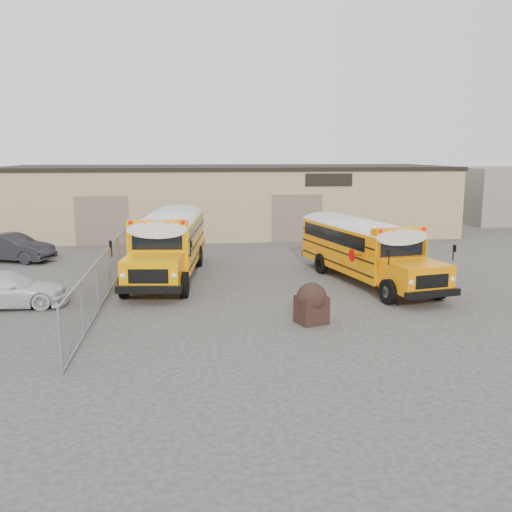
{
  "coord_description": "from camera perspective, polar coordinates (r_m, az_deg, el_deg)",
  "views": [
    {
      "loc": [
        -2.66,
        -20.21,
        5.59
      ],
      "look_at": [
        -0.14,
        1.56,
        1.6
      ],
      "focal_mm": 40.0,
      "sensor_mm": 36.0,
      "label": 1
    }
  ],
  "objects": [
    {
      "name": "chainlink_fence",
      "position": [
        23.91,
        -14.49,
        -1.32
      ],
      "size": [
        0.07,
        18.07,
        1.81
      ],
      "color": "#93969B",
      "rests_on": "ground"
    },
    {
      "name": "school_bus_right",
      "position": [
        30.42,
        5.48,
        2.7
      ],
      "size": [
        4.17,
        9.62,
        2.74
      ],
      "color": "orange",
      "rests_on": "ground"
    },
    {
      "name": "car_white",
      "position": [
        22.82,
        -23.86,
        -3.07
      ],
      "size": [
        4.59,
        2.02,
        1.31
      ],
      "primitive_type": "imported",
      "rotation": [
        0.0,
        0.0,
        1.61
      ],
      "color": "silver",
      "rests_on": "ground"
    },
    {
      "name": "school_bus_left",
      "position": [
        32.37,
        -7.2,
        3.34
      ],
      "size": [
        3.52,
        10.26,
        2.94
      ],
      "color": "#FFA100",
      "rests_on": "ground"
    },
    {
      "name": "tarp_bundle",
      "position": [
        18.97,
        5.58,
        -4.65
      ],
      "size": [
        1.14,
        1.09,
        1.38
      ],
      "color": "black",
      "rests_on": "ground"
    },
    {
      "name": "warehouse",
      "position": [
        40.42,
        -2.82,
        5.74
      ],
      "size": [
        30.2,
        10.2,
        4.67
      ],
      "color": "#8C7556",
      "rests_on": "ground"
    },
    {
      "name": "ground",
      "position": [
        21.14,
        0.87,
        -5.02
      ],
      "size": [
        120.0,
        120.0,
        0.0
      ],
      "primitive_type": "plane",
      "color": "#363432",
      "rests_on": "ground"
    },
    {
      "name": "car_dark",
      "position": [
        32.16,
        -23.26,
        0.77
      ],
      "size": [
        4.66,
        2.95,
        1.45
      ],
      "primitive_type": "imported",
      "rotation": [
        0.0,
        0.0,
        1.22
      ],
      "color": "black",
      "rests_on": "ground"
    }
  ]
}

